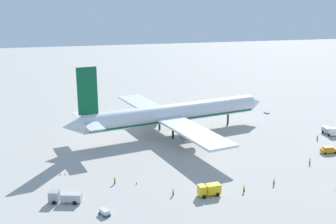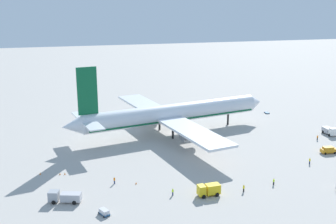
{
  "view_description": "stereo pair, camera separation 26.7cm",
  "coord_description": "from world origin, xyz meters",
  "px_view_note": "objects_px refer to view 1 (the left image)",
  "views": [
    {
      "loc": [
        -37.8,
        -123.07,
        41.93
      ],
      "look_at": [
        -1.67,
        1.76,
        6.89
      ],
      "focal_mm": 43.1,
      "sensor_mm": 36.0,
      "label": 1
    },
    {
      "loc": [
        -37.55,
        -123.15,
        41.93
      ],
      "look_at": [
        -1.67,
        1.76,
        6.89
      ],
      "focal_mm": 43.1,
      "sensor_mm": 36.0,
      "label": 2
    }
  ],
  "objects_px": {
    "service_truck_0": "(65,197)",
    "service_truck_2": "(330,131)",
    "airliner": "(171,114)",
    "ground_worker_4": "(173,192)",
    "service_van": "(329,150)",
    "ground_worker_2": "(274,181)",
    "ground_worker_0": "(115,180)",
    "ground_worker_5": "(244,188)",
    "service_truck_4": "(209,189)",
    "ground_worker_3": "(310,161)",
    "ground_worker_1": "(317,137)",
    "traffic_cone_1": "(40,174)",
    "baggage_cart_1": "(105,212)",
    "baggage_cart_0": "(267,113)",
    "traffic_cone_0": "(60,174)",
    "traffic_cone_2": "(65,174)",
    "traffic_cone_3": "(136,183)"
  },
  "relations": [
    {
      "from": "service_truck_0",
      "to": "service_truck_2",
      "type": "bearing_deg",
      "value": 15.66
    },
    {
      "from": "airliner",
      "to": "ground_worker_4",
      "type": "height_order",
      "value": "airliner"
    },
    {
      "from": "service_van",
      "to": "ground_worker_2",
      "type": "height_order",
      "value": "service_van"
    },
    {
      "from": "ground_worker_0",
      "to": "ground_worker_5",
      "type": "relative_size",
      "value": 1.0
    },
    {
      "from": "service_truck_4",
      "to": "ground_worker_3",
      "type": "distance_m",
      "value": 34.44
    },
    {
      "from": "airliner",
      "to": "ground_worker_1",
      "type": "xyz_separation_m",
      "value": [
        42.96,
        -19.46,
        -5.92
      ]
    },
    {
      "from": "service_truck_4",
      "to": "ground_worker_2",
      "type": "relative_size",
      "value": 3.2
    },
    {
      "from": "ground_worker_0",
      "to": "traffic_cone_1",
      "type": "bearing_deg",
      "value": 148.53
    },
    {
      "from": "ground_worker_1",
      "to": "baggage_cart_1",
      "type": "bearing_deg",
      "value": -158.27
    },
    {
      "from": "service_truck_0",
      "to": "traffic_cone_1",
      "type": "relative_size",
      "value": 13.25
    },
    {
      "from": "service_truck_0",
      "to": "ground_worker_0",
      "type": "relative_size",
      "value": 4.22
    },
    {
      "from": "service_truck_4",
      "to": "ground_worker_1",
      "type": "relative_size",
      "value": 3.18
    },
    {
      "from": "service_truck_4",
      "to": "baggage_cart_0",
      "type": "bearing_deg",
      "value": 51.03
    },
    {
      "from": "ground_worker_0",
      "to": "service_van",
      "type": "bearing_deg",
      "value": 3.04
    },
    {
      "from": "ground_worker_3",
      "to": "ground_worker_4",
      "type": "distance_m",
      "value": 41.49
    },
    {
      "from": "ground_worker_4",
      "to": "ground_worker_5",
      "type": "relative_size",
      "value": 0.95
    },
    {
      "from": "airliner",
      "to": "service_truck_2",
      "type": "distance_m",
      "value": 52.82
    },
    {
      "from": "traffic_cone_0",
      "to": "traffic_cone_1",
      "type": "xyz_separation_m",
      "value": [
        -4.8,
        1.52,
        0.0
      ]
    },
    {
      "from": "baggage_cart_0",
      "to": "traffic_cone_2",
      "type": "distance_m",
      "value": 88.04
    },
    {
      "from": "traffic_cone_3",
      "to": "baggage_cart_0",
      "type": "bearing_deg",
      "value": 38.11
    },
    {
      "from": "ground_worker_2",
      "to": "ground_worker_5",
      "type": "distance_m",
      "value": 8.69
    },
    {
      "from": "traffic_cone_0",
      "to": "traffic_cone_3",
      "type": "xyz_separation_m",
      "value": [
        17.47,
        -10.66,
        0.0
      ]
    },
    {
      "from": "service_truck_2",
      "to": "ground_worker_1",
      "type": "relative_size",
      "value": 3.49
    },
    {
      "from": "service_truck_4",
      "to": "ground_worker_1",
      "type": "height_order",
      "value": "service_truck_4"
    },
    {
      "from": "traffic_cone_0",
      "to": "traffic_cone_2",
      "type": "xyz_separation_m",
      "value": [
        1.22,
        -0.14,
        0.0
      ]
    },
    {
      "from": "traffic_cone_0",
      "to": "traffic_cone_3",
      "type": "distance_m",
      "value": 20.47
    },
    {
      "from": "airliner",
      "to": "traffic_cone_2",
      "type": "distance_m",
      "value": 43.6
    },
    {
      "from": "baggage_cart_1",
      "to": "traffic_cone_3",
      "type": "relative_size",
      "value": 5.91
    },
    {
      "from": "service_truck_0",
      "to": "ground_worker_5",
      "type": "xyz_separation_m",
      "value": [
        39.83,
        -6.16,
        -0.47
      ]
    },
    {
      "from": "traffic_cone_2",
      "to": "ground_worker_3",
      "type": "bearing_deg",
      "value": -9.91
    },
    {
      "from": "service_truck_4",
      "to": "traffic_cone_0",
      "type": "xyz_separation_m",
      "value": [
        -32.04,
        21.03,
        -1.23
      ]
    },
    {
      "from": "airliner",
      "to": "traffic_cone_1",
      "type": "relative_size",
      "value": 131.9
    },
    {
      "from": "ground_worker_3",
      "to": "ground_worker_4",
      "type": "bearing_deg",
      "value": -169.74
    },
    {
      "from": "service_truck_2",
      "to": "ground_worker_1",
      "type": "bearing_deg",
      "value": -153.89
    },
    {
      "from": "baggage_cart_0",
      "to": "traffic_cone_1",
      "type": "height_order",
      "value": "traffic_cone_1"
    },
    {
      "from": "service_van",
      "to": "ground_worker_5",
      "type": "distance_m",
      "value": 38.2
    },
    {
      "from": "service_truck_2",
      "to": "ground_worker_3",
      "type": "height_order",
      "value": "service_truck_2"
    },
    {
      "from": "service_truck_2",
      "to": "baggage_cart_1",
      "type": "xyz_separation_m",
      "value": [
        -78.3,
        -31.86,
        -0.72
      ]
    },
    {
      "from": "ground_worker_0",
      "to": "baggage_cart_0",
      "type": "bearing_deg",
      "value": 35.11
    },
    {
      "from": "ground_worker_5",
      "to": "traffic_cone_1",
      "type": "distance_m",
      "value": 50.79
    },
    {
      "from": "ground_worker_4",
      "to": "traffic_cone_3",
      "type": "relative_size",
      "value": 2.99
    },
    {
      "from": "traffic_cone_2",
      "to": "ground_worker_5",
      "type": "bearing_deg",
      "value": -28.59
    },
    {
      "from": "ground_worker_0",
      "to": "ground_worker_1",
      "type": "relative_size",
      "value": 1.06
    },
    {
      "from": "ground_worker_3",
      "to": "ground_worker_1",
      "type": "bearing_deg",
      "value": 49.06
    },
    {
      "from": "airliner",
      "to": "service_truck_0",
      "type": "relative_size",
      "value": 9.96
    },
    {
      "from": "baggage_cart_1",
      "to": "traffic_cone_0",
      "type": "relative_size",
      "value": 5.91
    },
    {
      "from": "airliner",
      "to": "traffic_cone_0",
      "type": "xyz_separation_m",
      "value": [
        -36.46,
        -24.71,
        -6.47
      ]
    },
    {
      "from": "service_truck_2",
      "to": "ground_worker_2",
      "type": "distance_m",
      "value": 47.3
    },
    {
      "from": "airliner",
      "to": "ground_worker_3",
      "type": "xyz_separation_m",
      "value": [
        28.61,
        -36.01,
        -5.85
      ]
    },
    {
      "from": "ground_worker_2",
      "to": "traffic_cone_1",
      "type": "xyz_separation_m",
      "value": [
        -53.83,
        21.63,
        -0.54
      ]
    }
  ]
}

